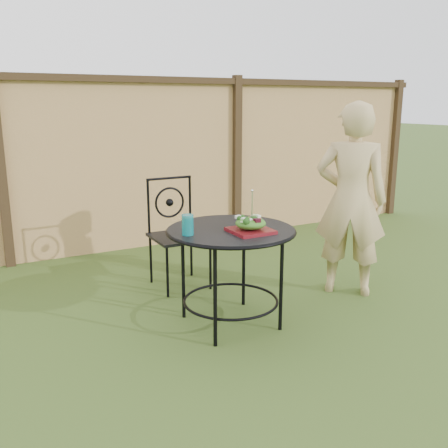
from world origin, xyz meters
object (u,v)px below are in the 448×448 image
patio_table (231,247)px  diner (351,200)px  salad_plate (250,231)px  patio_chair (177,230)px

patio_table → diner: size_ratio=0.58×
salad_plate → diner: bearing=12.6°
patio_table → patio_chair: patio_chair is taller
patio_table → salad_plate: 0.23m
patio_table → patio_chair: (-0.02, 0.95, -0.08)m
patio_chair → diner: (1.21, -0.86, 0.30)m
patio_chair → salad_plate: 1.14m
patio_table → diner: (1.19, 0.10, 0.22)m
patio_table → diner: diner is taller
patio_chair → salad_plate: patio_chair is taller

